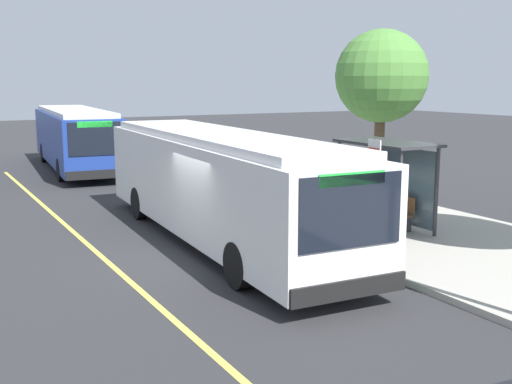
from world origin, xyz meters
name	(u,v)px	position (x,y,z in m)	size (l,w,h in m)	color
ground_plane	(205,258)	(0.00, 0.00, 0.00)	(120.00, 120.00, 0.00)	#2B2B2D
sidewalk_curb	(393,227)	(0.00, 6.00, 0.07)	(44.00, 6.40, 0.15)	#A8A399
lane_stripe_center	(118,270)	(0.00, -2.20, 0.00)	(36.00, 0.14, 0.01)	#E0D64C
transit_bus_main	(219,182)	(-1.28, 1.01, 1.62)	(12.49, 3.21, 2.95)	white
transit_bus_second	(75,136)	(-17.39, 1.01, 1.62)	(11.94, 3.59, 2.95)	navy
bus_shelter	(386,166)	(0.07, 5.61, 1.92)	(2.90, 1.60, 2.48)	#333338
waiting_bench	(390,210)	(0.14, 5.76, 0.63)	(1.60, 0.48, 0.95)	brown
route_sign_post	(374,180)	(2.14, 3.45, 1.96)	(0.44, 0.08, 2.80)	#333338
pedestrian_commuter	(367,201)	(0.73, 4.42, 1.12)	(0.24, 0.40, 1.69)	#282D47
street_tree_upstreet	(381,77)	(-3.24, 8.13, 4.41)	(3.17, 3.17, 5.88)	brown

